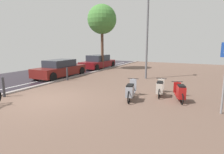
# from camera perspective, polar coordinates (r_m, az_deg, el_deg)

# --- Properties ---
(ground) EXTENTS (21.00, 40.00, 0.13)m
(ground) POSITION_cam_1_polar(r_m,az_deg,el_deg) (7.94, -12.78, -8.32)
(ground) COLOR #251E27
(scooter_near) EXTENTS (0.68, 1.86, 0.86)m
(scooter_near) POSITION_cam_1_polar(r_m,az_deg,el_deg) (8.25, 5.81, -4.27)
(scooter_near) COLOR black
(scooter_near) RESTS_ON ground
(scooter_mid) EXTENTS (0.58, 1.73, 0.77)m
(scooter_mid) POSITION_cam_1_polar(r_m,az_deg,el_deg) (9.12, 14.60, -3.26)
(scooter_mid) COLOR black
(scooter_mid) RESTS_ON ground
(scooter_far) EXTENTS (0.76, 1.66, 0.78)m
(scooter_far) POSITION_cam_1_polar(r_m,az_deg,el_deg) (8.55, 20.26, -4.41)
(scooter_far) COLOR black
(scooter_far) RESTS_ON ground
(parked_car_near) EXTENTS (1.80, 4.30, 1.31)m
(parked_car_near) POSITION_cam_1_polar(r_m,az_deg,el_deg) (14.51, -15.73, 2.43)
(parked_car_near) COLOR maroon
(parked_car_near) RESTS_ON ground
(parked_car_far) EXTENTS (1.90, 4.47, 1.37)m
(parked_car_far) POSITION_cam_1_polar(r_m,az_deg,el_deg) (19.15, -4.31, 4.61)
(parked_car_far) COLOR maroon
(parked_car_far) RESTS_ON ground
(lamp_post) EXTENTS (0.20, 0.52, 5.88)m
(lamp_post) POSITION_cam_1_polar(r_m,az_deg,el_deg) (13.42, 10.83, 13.36)
(lamp_post) COLOR slate
(lamp_post) RESTS_ON ground
(street_tree) EXTENTS (2.77, 2.77, 6.19)m
(street_tree) POSITION_cam_1_polar(r_m,az_deg,el_deg) (18.42, -3.11, 17.26)
(street_tree) COLOR brown
(street_tree) RESTS_ON ground
(bollard_near) EXTENTS (0.12, 0.12, 0.94)m
(bollard_near) POSITION_cam_1_polar(r_m,az_deg,el_deg) (10.03, -30.50, -2.70)
(bollard_near) COLOR #38383D
(bollard_near) RESTS_ON ground
(bollard_far) EXTENTS (0.12, 0.12, 0.88)m
(bollard_far) POSITION_cam_1_polar(r_m,az_deg,el_deg) (13.01, -13.67, 0.89)
(bollard_far) COLOR #38383D
(bollard_far) RESTS_ON ground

